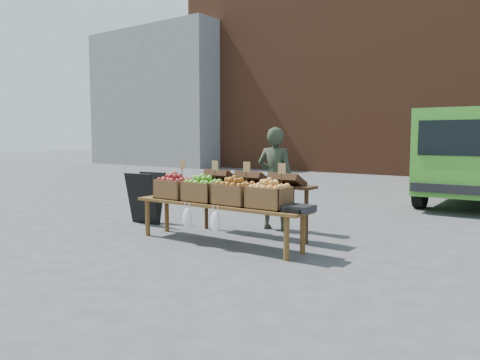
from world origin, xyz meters
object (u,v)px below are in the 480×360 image
Objects in this scene: crate_russet_pears at (203,192)px; weighing_scale at (299,208)px; back_table at (252,201)px; crate_golden_apples at (175,189)px; chalkboard_sign at (146,198)px; crate_green_apples at (269,198)px; display_bench at (219,224)px; vendor at (275,179)px; crate_red_apples at (234,194)px; delivery_van at (480,158)px.

crate_russet_pears is 1.47× the size of weighing_scale.
back_table is 1.16m from crate_golden_apples.
chalkboard_sign is 1.78m from crate_russet_pears.
crate_golden_apples is 1.65m from crate_green_apples.
display_bench is at bearing 0.00° from crate_russet_pears.
crate_green_apples is at bearing -15.10° from chalkboard_sign.
crate_golden_apples is at bearing -141.16° from back_table.
display_bench is at bearing 77.43° from vendor.
crate_red_apples is at bearing 0.00° from crate_golden_apples.
back_table is (-2.12, -5.69, -0.49)m from delivery_van.
crate_golden_apples is 1.00× the size of crate_red_apples.
back_table is (2.04, 0.25, 0.08)m from chalkboard_sign.
display_bench is at bearing -110.45° from delivery_van.
back_table is 1.39m from weighing_scale.
crate_golden_apples is at bearing 180.00° from crate_green_apples.
back_table is at bearing 64.46° from crate_russet_pears.
crate_green_apples is at bearing 0.00° from crate_russet_pears.
chalkboard_sign is 0.42× the size of back_table.
back_table is at bearing 38.84° from crate_golden_apples.
vendor is 1.62m from crate_golden_apples.
display_bench is (1.97, -0.47, -0.16)m from chalkboard_sign.
crate_russet_pears and crate_red_apples have the same top height.
back_table reaches higher than crate_golden_apples.
chalkboard_sign reaches higher than crate_russet_pears.
crate_red_apples is (1.10, 0.00, 0.00)m from crate_golden_apples.
delivery_van is at bearing 71.14° from display_bench.
weighing_scale reaches higher than display_bench.
crate_russet_pears reaches higher than weighing_scale.
crate_golden_apples is at bearing 180.00° from crate_russet_pears.
back_table is at bearing 148.63° from weighing_scale.
delivery_van is 6.56m from crate_green_apples.
crate_red_apples reaches higher than display_bench.
back_table is 1.06m from crate_green_apples.
crate_golden_apples is (-3.01, -6.41, -0.30)m from delivery_van.
vendor is at bearing -114.13° from delivery_van.
back_table reaches higher than crate_red_apples.
back_table reaches higher than chalkboard_sign.
crate_green_apples is at bearing 0.00° from crate_red_apples.
crate_golden_apples is (-0.91, -1.33, -0.10)m from vendor.
crate_russet_pears is at bearing 180.00° from crate_red_apples.
crate_green_apples is at bearing 110.09° from vendor.
crate_red_apples is (0.28, 0.00, 0.42)m from display_bench.
crate_green_apples reaches higher than weighing_scale.
crate_russet_pears is at bearing 180.00° from crate_green_apples.
vendor is at bearing 55.75° from crate_golden_apples.
crate_red_apples is at bearing 180.00° from crate_green_apples.
chalkboard_sign is at bearing 168.17° from crate_red_apples.
crate_red_apples is at bearing 89.18° from vendor.
delivery_van is 9.01× the size of crate_red_apples.
back_table is at bearing -112.03° from delivery_van.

